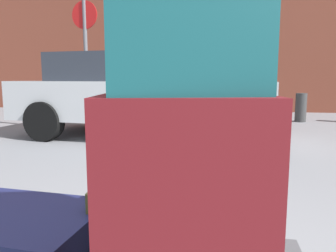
# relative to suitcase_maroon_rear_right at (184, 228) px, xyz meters

# --- Properties ---
(suitcase_maroon_rear_right) EXTENTS (0.42, 0.32, 0.63)m
(suitcase_maroon_rear_right) POSITION_rel_suitcase_maroon_rear_right_xyz_m (0.00, 0.00, 0.00)
(suitcase_maroon_rear_right) COLOR maroon
(suitcase_maroon_rear_right) RESTS_ON luggage_cart
(duffel_bag_olive_stacked_top) EXTENTS (0.56, 0.33, 0.29)m
(duffel_bag_olive_stacked_top) POSITION_rel_suitcase_maroon_rear_right_xyz_m (-0.10, 0.40, -0.17)
(duffel_bag_olive_stacked_top) COLOR #4C5128
(duffel_bag_olive_stacked_top) RESTS_ON luggage_cart
(suitcase_navy_rear_left) EXTENTS (0.65, 0.45, 0.22)m
(suitcase_navy_rear_left) POSITION_rel_suitcase_maroon_rear_right_xyz_m (-0.64, 0.22, -0.21)
(suitcase_navy_rear_left) COLOR #191E47
(suitcase_navy_rear_left) RESTS_ON luggage_cart
(duffel_bag_teal_topmost_pile) EXTENTS (0.37, 0.30, 0.24)m
(duffel_bag_teal_topmost_pile) POSITION_rel_suitcase_maroon_rear_right_xyz_m (0.00, 0.00, 0.44)
(duffel_bag_teal_topmost_pile) COLOR #144C51
(duffel_bag_teal_topmost_pile) RESTS_ON suitcase_maroon_rear_right
(parked_car) EXTENTS (4.47, 2.28, 1.42)m
(parked_car) POSITION_rel_suitcase_maroon_rear_right_xyz_m (-1.33, 4.82, 0.10)
(parked_car) COLOR silver
(parked_car) RESTS_ON ground_plane
(bollard_kerb_near) EXTENTS (0.25, 0.25, 0.66)m
(bollard_kerb_near) POSITION_rel_suitcase_maroon_rear_right_xyz_m (1.84, 7.29, -0.33)
(bollard_kerb_near) COLOR #383838
(bollard_kerb_near) RESTS_ON ground_plane
(no_parking_sign) EXTENTS (0.50, 0.09, 2.38)m
(no_parking_sign) POSITION_rel_suitcase_maroon_rear_right_xyz_m (-2.42, 5.04, 0.81)
(no_parking_sign) COLOR slate
(no_parking_sign) RESTS_ON ground_plane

